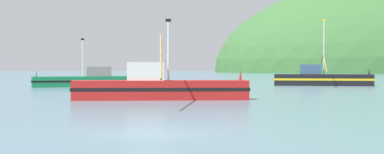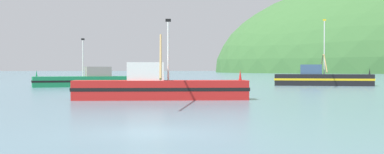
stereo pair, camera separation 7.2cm
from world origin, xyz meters
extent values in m
plane|color=slate|center=(0.00, 0.00, 0.00)|extent=(600.00, 600.00, 0.00)
cube|color=red|center=(0.42, 18.07, 0.64)|extent=(11.49, 1.91, 1.28)
cube|color=black|center=(0.42, 18.07, 0.70)|extent=(11.60, 1.93, 0.23)
cone|color=red|center=(5.70, 18.03, 1.63)|extent=(0.20, 0.20, 0.70)
cube|color=silver|center=(-0.57, 18.07, 1.88)|extent=(2.39, 1.55, 1.19)
cylinder|color=silver|center=(0.92, 18.06, 3.20)|extent=(0.12, 0.12, 3.84)
cube|color=black|center=(0.92, 18.06, 5.24)|extent=(0.36, 0.03, 0.20)
cylinder|color=#997F4C|center=(0.46, 23.54, 2.90)|extent=(0.18, 9.14, 2.76)
cylinder|color=#997F4C|center=(0.39, 12.59, 2.90)|extent=(0.18, 9.14, 2.76)
cube|color=#197A47|center=(-7.61, 42.50, 0.57)|extent=(11.60, 5.09, 1.15)
cube|color=black|center=(-7.61, 42.50, 0.63)|extent=(11.71, 5.14, 0.21)
cone|color=#197A47|center=(-12.69, 41.10, 1.50)|extent=(0.25, 0.25, 0.70)
cube|color=gray|center=(-6.36, 42.85, 1.68)|extent=(3.08, 2.44, 1.07)
cylinder|color=silver|center=(-7.96, 42.41, 3.12)|extent=(0.12, 0.12, 3.95)
cube|color=black|center=(-7.96, 42.41, 5.22)|extent=(0.35, 0.13, 0.20)
cube|color=black|center=(19.53, 44.46, 0.67)|extent=(11.38, 4.88, 1.33)
cube|color=gold|center=(19.53, 44.46, 0.73)|extent=(11.50, 4.93, 0.24)
cone|color=black|center=(24.52, 43.17, 1.68)|extent=(0.24, 0.24, 0.70)
cube|color=#334C6B|center=(18.15, 44.82, 1.90)|extent=(2.81, 2.38, 1.13)
cylinder|color=silver|center=(19.62, 44.44, 4.43)|extent=(0.12, 0.12, 6.20)
cube|color=gold|center=(19.62, 44.44, 7.65)|extent=(0.36, 0.12, 0.20)
cylinder|color=#997F4C|center=(20.63, 48.71, 2.63)|extent=(1.78, 6.47, 2.11)
cylinder|color=#997F4C|center=(18.43, 40.22, 2.63)|extent=(1.78, 6.47, 2.11)
camera|label=1|loc=(0.15, -17.81, 2.14)|focal=50.91mm
camera|label=2|loc=(0.22, -17.81, 2.14)|focal=50.91mm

